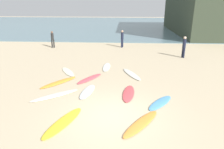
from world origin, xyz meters
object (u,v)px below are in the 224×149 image
(surfboard_5, at_px, (63,122))
(surfboard_1, at_px, (141,123))
(surfboard_4, at_px, (87,92))
(surfboard_9, at_px, (59,82))
(surfboard_0, at_px, (90,79))
(surfboard_3, at_px, (68,72))
(surfboard_7, at_px, (107,67))
(surfboard_6, at_px, (160,103))
(beachgoer_far, at_px, (122,38))
(beachgoer_near, at_px, (52,39))
(surfboard_8, at_px, (129,93))
(surfboard_10, at_px, (55,95))
(surfboard_2, at_px, (132,74))
(beachgoer_mid, at_px, (184,46))

(surfboard_5, bearing_deg, surfboard_1, -158.87)
(surfboard_4, xyz_separation_m, surfboard_9, (-1.93, 1.22, -0.00))
(surfboard_0, height_order, surfboard_1, surfboard_1)
(surfboard_4, bearing_deg, surfboard_9, 156.14)
(surfboard_0, height_order, surfboard_4, surfboard_4)
(surfboard_3, xyz_separation_m, surfboard_7, (2.55, 1.18, 0.01))
(surfboard_6, distance_m, beachgoer_far, 12.85)
(surfboard_0, xyz_separation_m, surfboard_3, (-1.71, 1.27, -0.01))
(surfboard_4, height_order, beachgoer_near, beachgoer_near)
(surfboard_9, bearing_deg, surfboard_4, -175.56)
(beachgoer_near, bearing_deg, surfboard_0, 117.81)
(surfboard_4, bearing_deg, surfboard_1, -38.99)
(surfboard_0, distance_m, beachgoer_far, 9.86)
(surfboard_8, distance_m, surfboard_10, 3.78)
(surfboard_7, xyz_separation_m, surfboard_10, (-2.20, -4.98, -0.01))
(surfboard_2, distance_m, beachgoer_mid, 6.61)
(surfboard_5, bearing_deg, surfboard_6, -135.54)
(surfboard_1, relative_size, surfboard_2, 0.98)
(surfboard_4, distance_m, surfboard_7, 4.47)
(surfboard_8, bearing_deg, beachgoer_far, -81.62)
(surfboard_4, distance_m, surfboard_6, 3.81)
(surfboard_0, height_order, surfboard_2, surfboard_2)
(surfboard_0, bearing_deg, surfboard_1, -28.63)
(surfboard_4, bearing_deg, surfboard_7, 90.30)
(surfboard_2, xyz_separation_m, surfboard_7, (-1.79, 1.45, -0.00))
(surfboard_2, distance_m, beachgoer_far, 8.73)
(surfboard_7, height_order, surfboard_8, same)
(surfboard_1, height_order, beachgoer_mid, beachgoer_mid)
(beachgoer_far, bearing_deg, beachgoer_near, 125.44)
(surfboard_4, relative_size, surfboard_10, 0.76)
(surfboard_9, relative_size, beachgoer_near, 1.47)
(surfboard_0, bearing_deg, beachgoer_near, 151.54)
(surfboard_6, xyz_separation_m, beachgoer_far, (-2.03, 12.65, 0.96))
(surfboard_7, xyz_separation_m, beachgoer_mid, (6.31, 3.27, 0.98))
(surfboard_8, bearing_deg, surfboard_7, -65.25)
(surfboard_6, bearing_deg, surfboard_7, 155.40)
(beachgoer_far, bearing_deg, surfboard_5, -157.41)
(surfboard_6, xyz_separation_m, surfboard_7, (-3.04, 5.46, 0.00))
(surfboard_6, bearing_deg, surfboard_10, -149.01)
(surfboard_4, bearing_deg, beachgoer_near, 125.22)
(beachgoer_near, bearing_deg, surfboard_2, 131.95)
(surfboard_7, bearing_deg, beachgoer_far, -97.77)
(surfboard_2, height_order, surfboard_7, surfboard_2)
(surfboard_5, bearing_deg, surfboard_7, -78.97)
(surfboard_0, distance_m, surfboard_2, 2.81)
(surfboard_3, distance_m, surfboard_8, 5.27)
(surfboard_0, xyz_separation_m, surfboard_4, (0.21, -1.97, 0.01))
(surfboard_1, xyz_separation_m, surfboard_9, (-4.57, 4.09, -0.00))
(surfboard_2, height_order, beachgoer_near, beachgoer_near)
(surfboard_1, distance_m, surfboard_8, 2.84)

